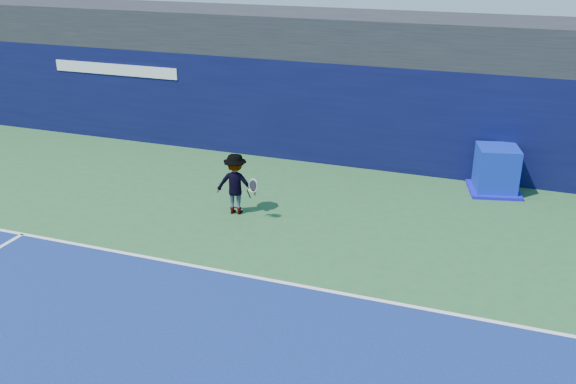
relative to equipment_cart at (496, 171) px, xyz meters
The scene contains 7 objects.
ground 10.69m from the equipment_cart, 117.58° to the right, with size 80.00×80.00×0.00m, color #295C2F.
baseline 8.16m from the equipment_cart, 127.41° to the right, with size 24.00×0.10×0.01m, color white.
stadium_band 6.15m from the equipment_cart, 157.61° to the left, with size 36.00×3.00×1.20m, color black.
back_wall_assembly 5.14m from the equipment_cart, 168.17° to the left, with size 36.00×1.03×3.00m.
equipment_cart is the anchor object (origin of this frame).
tennis_player 6.90m from the equipment_cart, 148.19° to the right, with size 1.26×0.73×1.52m.
tennis_ball 6.63m from the equipment_cart, 144.42° to the right, with size 0.08×0.08×0.08m.
Camera 1 is at (5.25, -7.32, 6.39)m, focal length 40.00 mm.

